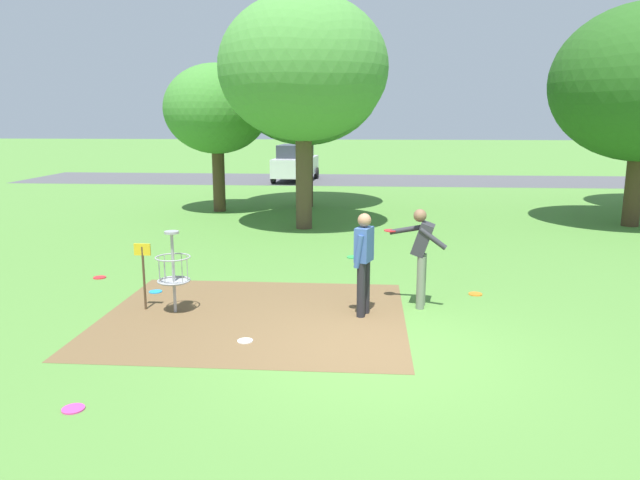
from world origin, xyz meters
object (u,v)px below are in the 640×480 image
at_px(tree_mid_right, 306,79).
at_px(disc_golf_basket, 170,268).
at_px(frisbee_scattered_a, 245,341).
at_px(player_throwing, 364,258).
at_px(frisbee_far_left, 156,292).
at_px(tree_near_left, 303,69).
at_px(frisbee_far_right, 475,294).
at_px(frisbee_by_tee, 73,409).
at_px(tree_near_right, 216,110).
at_px(player_foreground_watching, 421,251).
at_px(parked_car_leftmost, 296,163).
at_px(frisbee_mid_grass, 100,277).

bearing_deg(tree_mid_right, disc_golf_basket, -94.83).
bearing_deg(frisbee_scattered_a, player_throwing, 38.30).
relative_size(frisbee_far_left, tree_near_left, 0.04).
relative_size(frisbee_far_right, frisbee_scattered_a, 1.10).
height_order(frisbee_by_tee, tree_near_right, tree_near_right).
distance_m(player_foreground_watching, player_throwing, 1.11).
distance_m(disc_golf_basket, frisbee_far_right, 5.52).
height_order(player_foreground_watching, player_throwing, same).
relative_size(frisbee_scattered_a, parked_car_leftmost, 0.05).
bearing_deg(frisbee_mid_grass, tree_mid_right, 72.65).
bearing_deg(frisbee_by_tee, disc_golf_basket, 89.90).
bearing_deg(frisbee_by_tee, tree_near_left, 82.88).
distance_m(disc_golf_basket, frisbee_mid_grass, 3.05).
xyz_separation_m(frisbee_by_tee, frisbee_scattered_a, (1.51, 2.21, 0.00)).
distance_m(frisbee_far_left, frisbee_far_right, 5.97).
xyz_separation_m(frisbee_mid_grass, tree_near_right, (0.31, 8.95, 3.46)).
bearing_deg(player_foreground_watching, tree_near_left, 110.83).
height_order(frisbee_far_right, tree_near_right, tree_near_right).
bearing_deg(parked_car_leftmost, tree_mid_right, -80.77).
height_order(frisbee_scattered_a, tree_mid_right, tree_mid_right).
relative_size(disc_golf_basket, frisbee_scattered_a, 6.10).
distance_m(frisbee_far_right, tree_near_right, 12.41).
distance_m(player_throwing, frisbee_mid_grass, 5.80).
bearing_deg(frisbee_far_right, frisbee_mid_grass, 175.48).
xyz_separation_m(frisbee_far_right, frisbee_scattered_a, (-3.78, -2.68, 0.00)).
relative_size(player_foreground_watching, tree_near_left, 0.26).
bearing_deg(tree_near_left, tree_near_right, 137.09).
bearing_deg(frisbee_far_left, player_foreground_watching, -5.76).
xyz_separation_m(player_foreground_watching, frisbee_scattered_a, (-2.69, -1.87, -0.98)).
relative_size(frisbee_mid_grass, tree_near_left, 0.04).
bearing_deg(player_foreground_watching, frisbee_mid_grass, 167.60).
bearing_deg(tree_mid_right, tree_near_left, -85.11).
relative_size(player_throwing, tree_mid_right, 0.25).
xyz_separation_m(tree_near_left, parked_car_leftmost, (-1.82, 13.26, -3.63)).
bearing_deg(disc_golf_basket, player_throwing, 1.55).
bearing_deg(tree_mid_right, frisbee_by_tee, -93.79).
xyz_separation_m(frisbee_by_tee, parked_car_leftmost, (-0.40, 24.65, 0.91)).
relative_size(frisbee_by_tee, tree_near_left, 0.04).
xyz_separation_m(player_throwing, tree_mid_right, (-2.18, 12.21, 3.55)).
relative_size(player_throwing, frisbee_by_tee, 6.79).
xyz_separation_m(frisbee_scattered_a, tree_near_left, (-0.09, 9.17, 4.54)).
xyz_separation_m(frisbee_by_tee, frisbee_far_right, (5.29, 4.90, 0.00)).
relative_size(disc_golf_basket, frisbee_by_tee, 5.52).
bearing_deg(tree_near_left, frisbee_mid_grass, -121.32).
height_order(frisbee_mid_grass, frisbee_far_right, same).
height_order(frisbee_mid_grass, frisbee_far_left, same).
height_order(frisbee_by_tee, parked_car_leftmost, parked_car_leftmost).
height_order(player_throwing, frisbee_by_tee, player_throwing).
relative_size(frisbee_far_right, parked_car_leftmost, 0.06).
bearing_deg(frisbee_far_left, tree_near_left, 72.89).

